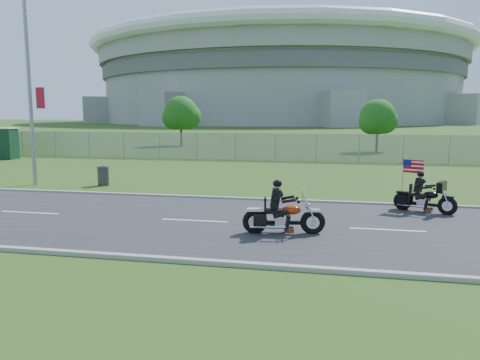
% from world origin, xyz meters
% --- Properties ---
extents(ground, '(420.00, 420.00, 0.00)m').
position_xyz_m(ground, '(0.00, 0.00, 0.00)').
color(ground, '#2C4515').
rests_on(ground, ground).
extents(road, '(120.00, 8.00, 0.04)m').
position_xyz_m(road, '(0.00, 0.00, 0.02)').
color(road, '#28282B').
rests_on(road, ground).
extents(curb_north, '(120.00, 0.18, 0.12)m').
position_xyz_m(curb_north, '(0.00, 4.05, 0.05)').
color(curb_north, '#9E9B93').
rests_on(curb_north, ground).
extents(curb_south, '(120.00, 0.18, 0.12)m').
position_xyz_m(curb_south, '(0.00, -4.05, 0.05)').
color(curb_south, '#9E9B93').
rests_on(curb_south, ground).
extents(fence, '(60.00, 0.03, 2.00)m').
position_xyz_m(fence, '(-5.00, 20.00, 1.00)').
color(fence, gray).
rests_on(fence, ground).
extents(stadium, '(140.40, 140.40, 29.20)m').
position_xyz_m(stadium, '(-20.00, 170.00, 15.58)').
color(stadium, '#A3A099').
rests_on(stadium, ground).
extents(streetlight, '(0.90, 2.46, 10.00)m').
position_xyz_m(streetlight, '(-11.98, 6.22, 5.64)').
color(streetlight, gray).
rests_on(streetlight, ground).
extents(porta_toilet_a, '(1.10, 1.10, 2.30)m').
position_xyz_m(porta_toilet_a, '(-22.00, 17.00, 1.15)').
color(porta_toilet_a, '#10331C').
rests_on(porta_toilet_a, ground).
extents(tree_fence_near, '(3.52, 3.28, 4.75)m').
position_xyz_m(tree_fence_near, '(6.04, 30.04, 2.97)').
color(tree_fence_near, '#382316').
rests_on(tree_fence_near, ground).
extents(tree_fence_mid, '(3.96, 3.69, 5.30)m').
position_xyz_m(tree_fence_mid, '(-13.95, 34.04, 3.30)').
color(tree_fence_mid, '#382316').
rests_on(tree_fence_mid, ground).
extents(motorcycle_lead, '(2.39, 0.83, 1.61)m').
position_xyz_m(motorcycle_lead, '(0.96, -1.01, 0.51)').
color(motorcycle_lead, black).
rests_on(motorcycle_lead, ground).
extents(motorcycle_follow, '(2.05, 1.16, 1.82)m').
position_xyz_m(motorcycle_follow, '(5.51, 2.93, 0.51)').
color(motorcycle_follow, black).
rests_on(motorcycle_follow, ground).
extents(trash_can, '(0.64, 0.64, 0.91)m').
position_xyz_m(trash_can, '(-8.59, 6.42, 0.45)').
color(trash_can, '#3D3C42').
rests_on(trash_can, ground).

